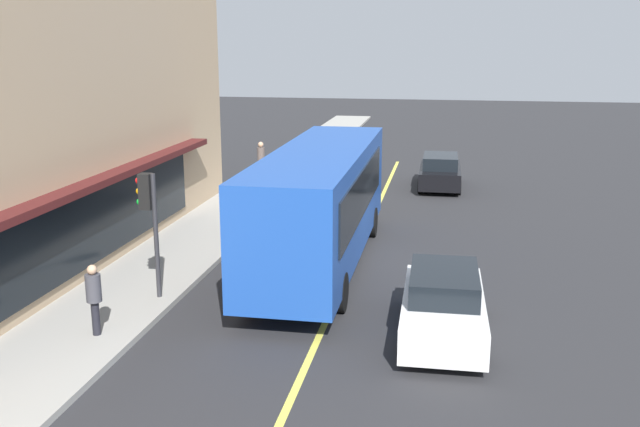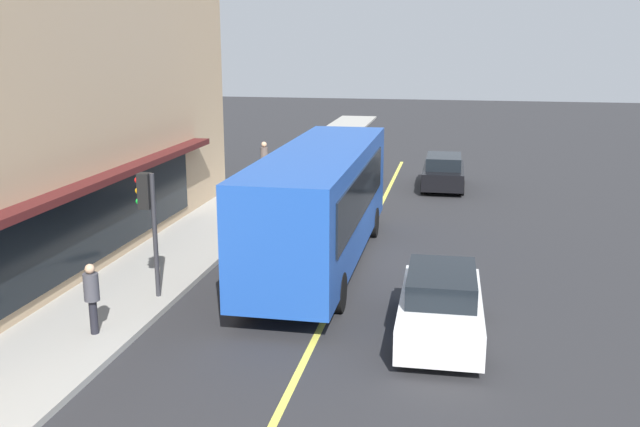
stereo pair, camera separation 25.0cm
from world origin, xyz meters
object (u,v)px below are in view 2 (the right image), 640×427
car_white (441,305)px  pedestrian_near_storefront (92,292)px  bus (321,200)px  car_black (443,172)px  traffic_light (147,205)px  pedestrian_by_curb (264,157)px

car_white → pedestrian_near_storefront: size_ratio=2.65×
bus → car_black: bus is taller
pedestrian_near_storefront → bus: bearing=-32.2°
bus → pedestrian_near_storefront: bearing=147.8°
traffic_light → car_black: traffic_light is taller
pedestrian_near_storefront → car_black: bearing=-21.4°
traffic_light → pedestrian_near_storefront: traffic_light is taller
car_white → traffic_light: bearing=83.3°
car_white → pedestrian_by_curb: bearing=27.9°
pedestrian_near_storefront → pedestrian_by_curb: bearing=2.9°
bus → pedestrian_by_curb: (11.42, 4.87, -0.71)m
traffic_light → pedestrian_near_storefront: 2.91m
car_black → pedestrian_by_curb: bearing=95.4°
bus → car_black: (12.18, -3.28, -1.24)m
bus → traffic_light: bearing=135.5°
pedestrian_near_storefront → car_white: bearing=-77.6°
car_white → pedestrian_by_curb: pedestrian_by_curb is taller
car_black → pedestrian_by_curb: pedestrian_by_curb is taller
traffic_light → car_black: (15.94, -6.98, -1.79)m
pedestrian_near_storefront → pedestrian_by_curb: (17.71, 0.91, 0.15)m
traffic_light → pedestrian_near_storefront: size_ratio=1.96×
bus → pedestrian_near_storefront: bus is taller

